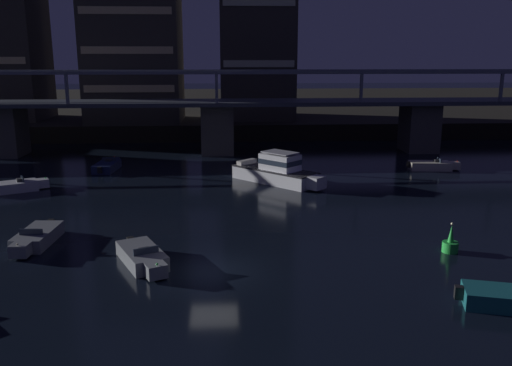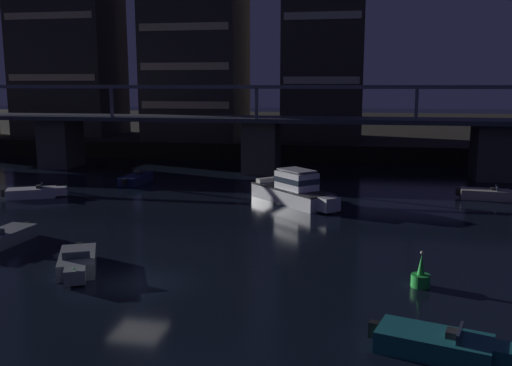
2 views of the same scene
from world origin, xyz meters
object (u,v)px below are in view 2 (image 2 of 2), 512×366
(speedboat_far_left, at_px, (2,238))
(river_bridge, at_px, (261,134))
(tower_west_tall, at_px, (196,48))
(speedboat_mid_left, at_px, (137,179))
(speedboat_near_right, at_px, (440,345))
(speedboat_mid_center, at_px, (77,263))
(cabin_cruiser_near_left, at_px, (294,190))
(speedboat_near_center, at_px, (488,194))
(speedboat_mid_right, at_px, (34,193))
(channel_buoy, at_px, (421,277))

(speedboat_far_left, bearing_deg, river_bridge, 70.66)
(tower_west_tall, bearing_deg, speedboat_mid_left, -89.15)
(speedboat_mid_left, bearing_deg, speedboat_far_left, -89.44)
(speedboat_near_right, height_order, speedboat_mid_center, same)
(cabin_cruiser_near_left, height_order, speedboat_near_center, cabin_cruiser_near_left)
(speedboat_mid_left, bearing_deg, tower_west_tall, 90.85)
(cabin_cruiser_near_left, distance_m, speedboat_near_right, 25.91)
(speedboat_near_right, distance_m, speedboat_far_left, 25.82)
(tower_west_tall, distance_m, speedboat_far_left, 45.66)
(speedboat_far_left, bearing_deg, speedboat_mid_left, 90.56)
(river_bridge, height_order, speedboat_mid_left, river_bridge)
(tower_west_tall, xyz_separation_m, speedboat_near_center, (32.18, -24.13, -13.72))
(speedboat_mid_right, relative_size, channel_buoy, 2.81)
(speedboat_far_left, bearing_deg, cabin_cruiser_near_left, 43.14)
(cabin_cruiser_near_left, xyz_separation_m, speedboat_near_center, (15.76, 4.53, -0.64))
(cabin_cruiser_near_left, bearing_deg, speedboat_mid_left, 158.39)
(river_bridge, bearing_deg, speedboat_near_right, -71.40)
(speedboat_mid_center, distance_m, channel_buoy, 17.21)
(speedboat_near_right, distance_m, channel_buoy, 6.95)
(speedboat_mid_center, xyz_separation_m, channel_buoy, (17.19, 0.76, 0.06))
(speedboat_mid_left, bearing_deg, channel_buoy, -44.88)
(speedboat_near_center, relative_size, speedboat_mid_center, 1.05)
(speedboat_near_right, height_order, speedboat_far_left, same)
(river_bridge, bearing_deg, speedboat_far_left, -109.34)
(speedboat_mid_center, height_order, speedboat_mid_right, same)
(speedboat_mid_center, bearing_deg, speedboat_near_center, 42.72)
(river_bridge, relative_size, channel_buoy, 56.96)
(speedboat_mid_left, height_order, speedboat_mid_center, same)
(cabin_cruiser_near_left, relative_size, speedboat_near_right, 1.55)
(tower_west_tall, bearing_deg, speedboat_mid_right, -100.35)
(river_bridge, height_order, speedboat_near_center, river_bridge)
(tower_west_tall, bearing_deg, channel_buoy, -62.15)
(cabin_cruiser_near_left, height_order, speedboat_far_left, cabin_cruiser_near_left)
(speedboat_mid_left, bearing_deg, cabin_cruiser_near_left, -21.61)
(cabin_cruiser_near_left, relative_size, speedboat_mid_center, 1.61)
(river_bridge, distance_m, cabin_cruiser_near_left, 16.35)
(tower_west_tall, distance_m, speedboat_mid_left, 26.17)
(speedboat_near_center, xyz_separation_m, channel_buoy, (-7.69, -22.22, 0.06))
(cabin_cruiser_near_left, bearing_deg, channel_buoy, -65.47)
(cabin_cruiser_near_left, distance_m, speedboat_mid_center, 20.59)
(cabin_cruiser_near_left, bearing_deg, speedboat_mid_center, -116.32)
(speedboat_near_center, bearing_deg, speedboat_far_left, -148.47)
(tower_west_tall, bearing_deg, river_bridge, -50.69)
(river_bridge, height_order, speedboat_near_right, river_bridge)
(speedboat_near_center, bearing_deg, speedboat_mid_right, -170.57)
(speedboat_mid_left, xyz_separation_m, channel_buoy, (24.16, -24.06, 0.06))
(speedboat_mid_center, xyz_separation_m, speedboat_mid_right, (-12.84, 16.71, 0.00))
(speedboat_mid_left, relative_size, channel_buoy, 2.97)
(tower_west_tall, distance_m, speedboat_near_right, 60.22)
(speedboat_mid_left, relative_size, speedboat_far_left, 1.00)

